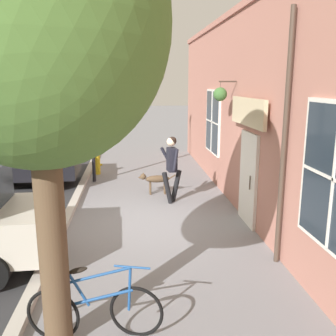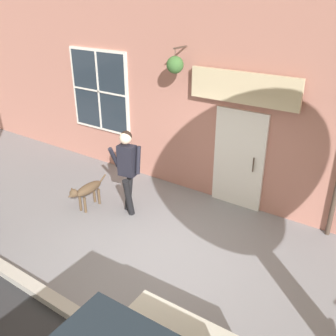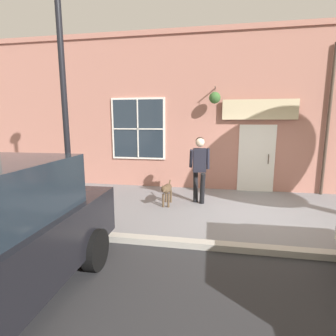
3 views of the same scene
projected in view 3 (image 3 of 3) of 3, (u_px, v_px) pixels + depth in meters
name	position (u px, v px, depth m)	size (l,w,h in m)	color
ground_plane	(255.00, 213.00, 6.34)	(90.00, 90.00, 0.00)	gray
storefront_facade	(249.00, 111.00, 8.17)	(0.95, 18.00, 5.00)	#B27566
pedestrian_walking	(199.00, 163.00, 6.98)	(0.59, 0.55, 1.79)	black
dog_on_leash	(167.00, 189.00, 6.88)	(1.11, 0.24, 0.64)	brown
street_lamp	(61.00, 55.00, 4.79)	(0.32, 0.32, 5.24)	black
fire_hydrant	(29.00, 208.00, 5.52)	(0.34, 0.20, 0.77)	gold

